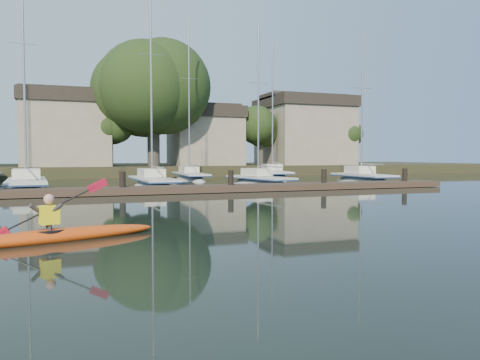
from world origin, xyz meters
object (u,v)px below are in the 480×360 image
object	(u,v)px
sailboat_1	(27,194)
sailboat_2	(153,190)
dock	(179,189)
sailboat_7	(273,180)
sailboat_6	(190,182)
sailboat_4	(363,185)
sailboat_3	(260,188)
kayak	(56,233)

from	to	relation	value
sailboat_1	sailboat_2	size ratio (longest dim) A/B	1.00
dock	sailboat_7	xyz separation A→B (m)	(11.56, 13.64, -0.41)
sailboat_2	sailboat_6	distance (m)	9.41
dock	sailboat_7	size ratio (longest dim) A/B	2.51
sailboat_6	sailboat_7	bearing A→B (deg)	2.56
sailboat_2	dock	bearing A→B (deg)	-86.50
sailboat_4	sailboat_6	distance (m)	14.17
sailboat_3	sailboat_7	world-z (taller)	sailboat_7
sailboat_2	sailboat_3	bearing A→B (deg)	-5.32
sailboat_3	sailboat_6	xyz separation A→B (m)	(-2.90, 8.60, 0.01)
sailboat_1	dock	bearing A→B (deg)	-33.25
sailboat_4	sailboat_6	world-z (taller)	sailboat_6
sailboat_1	sailboat_7	size ratio (longest dim) A/B	1.08
sailboat_6	sailboat_1	bearing A→B (deg)	-140.94
sailboat_1	sailboat_4	world-z (taller)	sailboat_1
sailboat_7	kayak	bearing A→B (deg)	-112.87
sailboat_4	kayak	bearing A→B (deg)	-138.93
sailboat_1	sailboat_2	world-z (taller)	sailboat_2
dock	sailboat_1	bearing A→B (deg)	151.07
sailboat_1	sailboat_7	world-z (taller)	sailboat_1
sailboat_1	sailboat_4	distance (m)	23.19
kayak	sailboat_1	xyz separation A→B (m)	(-2.17, 17.68, -0.39)
kayak	dock	size ratio (longest dim) A/B	0.14
kayak	sailboat_2	bearing A→B (deg)	56.69
dock	sailboat_2	xyz separation A→B (m)	(-0.59, 5.21, -0.39)
dock	kayak	bearing A→B (deg)	-113.72
dock	sailboat_3	xyz separation A→B (m)	(6.76, 4.91, -0.39)
kayak	dock	distance (m)	14.48
dock	sailboat_4	size ratio (longest dim) A/B	2.73
sailboat_2	sailboat_7	distance (m)	14.78
sailboat_1	sailboat_6	world-z (taller)	sailboat_6
sailboat_4	sailboat_6	size ratio (longest dim) A/B	0.85
dock	sailboat_4	xyz separation A→B (m)	(15.18, 5.00, -0.41)
kayak	sailboat_7	world-z (taller)	sailboat_7
sailboat_2	sailboat_4	bearing A→B (deg)	-3.72
dock	sailboat_4	world-z (taller)	sailboat_4
sailboat_7	dock	bearing A→B (deg)	-120.28
sailboat_1	sailboat_3	bearing A→B (deg)	-2.43
sailboat_2	sailboat_6	bearing A→B (deg)	58.87
sailboat_2	sailboat_7	world-z (taller)	sailboat_2
sailboat_4	sailboat_7	size ratio (longest dim) A/B	0.92
dock	sailboat_2	size ratio (longest dim) A/B	2.31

